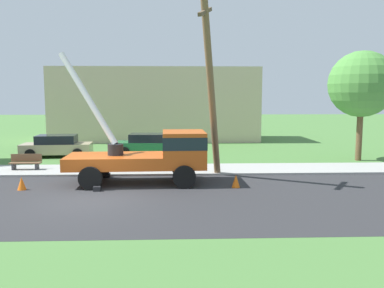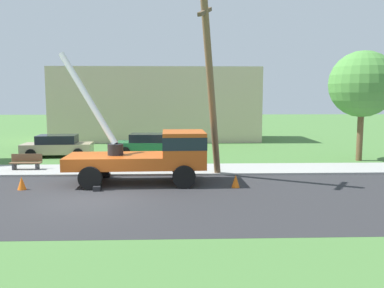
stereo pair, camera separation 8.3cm
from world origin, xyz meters
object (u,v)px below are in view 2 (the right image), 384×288
(roadside_tree_near, at_px, (362,84))
(utility_truck, at_px, (155,152))
(park_bench, at_px, (26,162))
(leaning_utility_pole, at_px, (211,85))
(traffic_cone_behind, at_px, (22,183))
(traffic_cone_ahead, at_px, (236,181))
(parked_sedan_green, at_px, (149,144))
(parked_sedan_tan, at_px, (58,146))

(roadside_tree_near, bearing_deg, utility_truck, -153.93)
(utility_truck, bearing_deg, park_bench, 155.97)
(leaning_utility_pole, relative_size, traffic_cone_behind, 15.45)
(traffic_cone_ahead, bearing_deg, park_bench, 158.11)
(traffic_cone_ahead, relative_size, roadside_tree_near, 0.08)
(leaning_utility_pole, relative_size, traffic_cone_ahead, 15.45)
(park_bench, bearing_deg, parked_sedan_green, 43.86)
(parked_sedan_green, distance_m, park_bench, 8.40)
(parked_sedan_tan, relative_size, park_bench, 2.82)
(leaning_utility_pole, xyz_separation_m, park_bench, (-9.54, 2.61, -3.97))
(utility_truck, xyz_separation_m, parked_sedan_green, (-0.94, 8.94, -0.70))
(traffic_cone_ahead, bearing_deg, parked_sedan_tan, 138.04)
(utility_truck, bearing_deg, parked_sedan_green, 95.99)
(park_bench, bearing_deg, traffic_cone_ahead, -21.89)
(traffic_cone_behind, distance_m, park_bench, 4.55)
(traffic_cone_ahead, relative_size, parked_sedan_tan, 0.12)
(leaning_utility_pole, relative_size, parked_sedan_tan, 1.92)
(leaning_utility_pole, xyz_separation_m, parked_sedan_tan, (-9.40, 7.71, -3.72))
(utility_truck, bearing_deg, roadside_tree_near, 26.07)
(leaning_utility_pole, bearing_deg, traffic_cone_ahead, -58.93)
(utility_truck, bearing_deg, traffic_cone_behind, -167.83)
(leaning_utility_pole, height_order, parked_sedan_green, leaning_utility_pole)
(parked_sedan_green, height_order, roadside_tree_near, roadside_tree_near)
(utility_truck, relative_size, traffic_cone_behind, 12.20)
(roadside_tree_near, bearing_deg, traffic_cone_behind, -158.04)
(leaning_utility_pole, relative_size, parked_sedan_green, 1.93)
(utility_truck, relative_size, parked_sedan_tan, 1.51)
(utility_truck, distance_m, traffic_cone_behind, 5.82)
(parked_sedan_tan, height_order, park_bench, parked_sedan_tan)
(parked_sedan_tan, relative_size, parked_sedan_green, 1.01)
(traffic_cone_ahead, distance_m, park_bench, 11.34)
(traffic_cone_behind, bearing_deg, roadside_tree_near, 21.96)
(utility_truck, height_order, traffic_cone_ahead, utility_truck)
(parked_sedan_green, height_order, park_bench, parked_sedan_green)
(traffic_cone_ahead, bearing_deg, traffic_cone_behind, -179.42)
(leaning_utility_pole, bearing_deg, roadside_tree_near, 29.51)
(traffic_cone_ahead, bearing_deg, leaning_utility_pole, 121.07)
(parked_sedan_tan, relative_size, roadside_tree_near, 0.68)
(traffic_cone_behind, relative_size, parked_sedan_green, 0.13)
(traffic_cone_behind, distance_m, parked_sedan_tan, 9.52)
(park_bench, relative_size, roadside_tree_near, 0.24)
(parked_sedan_green, xyz_separation_m, park_bench, (-6.06, -5.82, -0.25))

